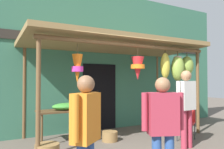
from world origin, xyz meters
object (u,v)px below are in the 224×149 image
object	(u,v)px
display_table	(63,114)
wicker_basket_by_table	(110,136)
folding_chair	(187,120)
passerby_at_right	(163,124)
shopper_by_bananas	(86,130)
flower_heap_on_table	(67,106)
vendor_in_orange	(186,102)

from	to	relation	value
display_table	wicker_basket_by_table	xyz separation A→B (m)	(1.03, -0.52, -0.56)
folding_chair	wicker_basket_by_table	distance (m)	1.99
folding_chair	passerby_at_right	xyz separation A→B (m)	(-2.37, -1.78, 0.40)
folding_chair	shopper_by_bananas	distance (m)	3.83
display_table	flower_heap_on_table	world-z (taller)	flower_heap_on_table
folding_chair	vendor_in_orange	world-z (taller)	vendor_in_orange
wicker_basket_by_table	vendor_in_orange	distance (m)	2.02
folding_chair	shopper_by_bananas	xyz separation A→B (m)	(-3.44, -1.64, 0.41)
display_table	flower_heap_on_table	distance (m)	0.20
vendor_in_orange	passerby_at_right	distance (m)	2.19
shopper_by_bananas	passerby_at_right	world-z (taller)	shopper_by_bananas
passerby_at_right	folding_chair	bearing A→B (deg)	36.87
flower_heap_on_table	shopper_by_bananas	bearing A→B (deg)	-103.88
vendor_in_orange	shopper_by_bananas	size ratio (longest dim) A/B	1.10
display_table	passerby_at_right	xyz separation A→B (m)	(0.43, -3.12, 0.22)
display_table	passerby_at_right	world-z (taller)	passerby_at_right
folding_chair	wicker_basket_by_table	bearing A→B (deg)	155.03
display_table	folding_chair	xyz separation A→B (m)	(2.80, -1.35, -0.18)
display_table	vendor_in_orange	world-z (taller)	vendor_in_orange
shopper_by_bananas	wicker_basket_by_table	bearing A→B (deg)	55.81
wicker_basket_by_table	folding_chair	bearing A→B (deg)	-24.97
passerby_at_right	vendor_in_orange	bearing A→B (deg)	34.80
vendor_in_orange	display_table	bearing A→B (deg)	139.91
folding_chair	vendor_in_orange	distance (m)	0.93
shopper_by_bananas	flower_heap_on_table	bearing A→B (deg)	76.12
display_table	flower_heap_on_table	size ratio (longest dim) A/B	1.78
shopper_by_bananas	display_table	bearing A→B (deg)	77.84
vendor_in_orange	shopper_by_bananas	world-z (taller)	vendor_in_orange
flower_heap_on_table	shopper_by_bananas	distance (m)	3.05
display_table	flower_heap_on_table	xyz separation A→B (m)	(0.09, -0.03, 0.18)
vendor_in_orange	passerby_at_right	size ratio (longest dim) A/B	1.12
display_table	wicker_basket_by_table	distance (m)	1.28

